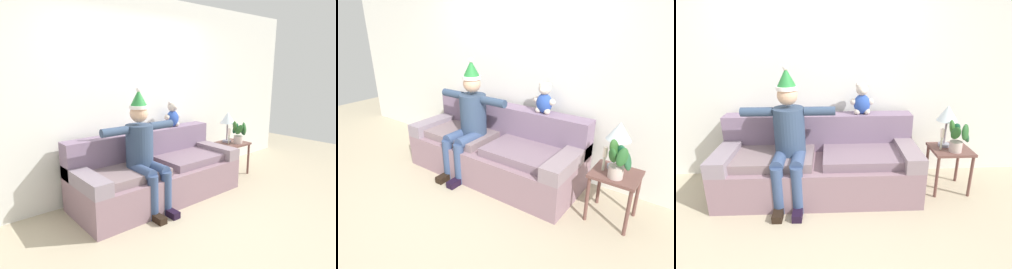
# 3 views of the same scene
# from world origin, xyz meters

# --- Properties ---
(ground_plane) EXTENTS (10.00, 10.00, 0.00)m
(ground_plane) POSITION_xyz_m (0.00, 0.00, 0.00)
(ground_plane) COLOR tan
(back_wall) EXTENTS (7.00, 0.10, 2.70)m
(back_wall) POSITION_xyz_m (0.00, 1.55, 1.35)
(back_wall) COLOR silver
(back_wall) RESTS_ON ground_plane
(couch) EXTENTS (2.28, 0.90, 0.87)m
(couch) POSITION_xyz_m (0.00, 1.03, 0.33)
(couch) COLOR gray
(couch) RESTS_ON ground_plane
(person_seated) EXTENTS (1.02, 0.77, 1.50)m
(person_seated) POSITION_xyz_m (-0.31, 0.85, 0.76)
(person_seated) COLOR #30415D
(person_seated) RESTS_ON ground_plane
(teddy_bear) EXTENTS (0.29, 0.17, 0.38)m
(teddy_bear) POSITION_xyz_m (0.53, 1.30, 1.04)
(teddy_bear) COLOR #2949A1
(teddy_bear) RESTS_ON couch
(side_table) EXTENTS (0.45, 0.42, 0.53)m
(side_table) POSITION_xyz_m (1.55, 0.96, 0.44)
(side_table) COLOR brown
(side_table) RESTS_ON ground_plane
(table_lamp) EXTENTS (0.24, 0.24, 0.49)m
(table_lamp) POSITION_xyz_m (1.50, 1.05, 0.91)
(table_lamp) COLOR gray
(table_lamp) RESTS_ON side_table
(potted_plant) EXTENTS (0.28, 0.26, 0.38)m
(potted_plant) POSITION_xyz_m (1.57, 0.86, 0.72)
(potted_plant) COLOR #C0ACA4
(potted_plant) RESTS_ON side_table
(candle_tall) EXTENTS (0.04, 0.04, 0.25)m
(candle_tall) POSITION_xyz_m (1.42, 0.94, 0.70)
(candle_tall) COLOR beige
(candle_tall) RESTS_ON side_table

